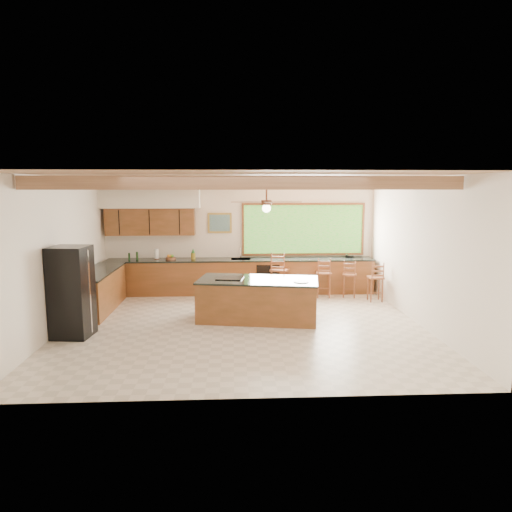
{
  "coord_description": "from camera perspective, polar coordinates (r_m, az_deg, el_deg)",
  "views": [
    {
      "loc": [
        -0.2,
        -8.97,
        2.78
      ],
      "look_at": [
        0.3,
        0.8,
        1.31
      ],
      "focal_mm": 32.0,
      "sensor_mm": 36.0,
      "label": 1
    }
  ],
  "objects": [
    {
      "name": "bar_stool_c",
      "position": [
        11.86,
        11.68,
        -2.39
      ],
      "size": [
        0.43,
        0.43,
        0.96
      ],
      "rotation": [
        0.0,
        0.0,
        -0.28
      ],
      "color": "brown",
      "rests_on": "ground"
    },
    {
      "name": "island",
      "position": [
        9.72,
        0.25,
        -5.42
      ],
      "size": [
        2.67,
        1.59,
        0.89
      ],
      "rotation": [
        0.0,
        0.0,
        -0.17
      ],
      "color": "brown",
      "rests_on": "ground"
    },
    {
      "name": "bar_stool_a",
      "position": [
        11.61,
        2.99,
        -1.85
      ],
      "size": [
        0.54,
        0.54,
        1.17
      ],
      "rotation": [
        0.0,
        0.0,
        -0.36
      ],
      "color": "brown",
      "rests_on": "ground"
    },
    {
      "name": "counter_run",
      "position": [
        11.74,
        -5.88,
        -2.9
      ],
      "size": [
        7.12,
        3.1,
        1.22
      ],
      "color": "brown",
      "rests_on": "ground"
    },
    {
      "name": "bar_stool_b",
      "position": [
        11.72,
        8.51,
        -2.21
      ],
      "size": [
        0.42,
        0.42,
        1.04
      ],
      "rotation": [
        0.0,
        0.0,
        -0.13
      ],
      "color": "brown",
      "rests_on": "ground"
    },
    {
      "name": "bar_stool_d",
      "position": [
        11.55,
        14.79,
        -2.71
      ],
      "size": [
        0.36,
        0.36,
        0.99
      ],
      "rotation": [
        0.0,
        0.0,
        0.0
      ],
      "color": "brown",
      "rests_on": "ground"
    },
    {
      "name": "ground",
      "position": [
        9.4,
        -1.58,
        -8.69
      ],
      "size": [
        7.2,
        7.2,
        0.0
      ],
      "primitive_type": "plane",
      "color": "beige",
      "rests_on": "ground"
    },
    {
      "name": "refrigerator",
      "position": [
        9.2,
        -22.06,
        -4.18
      ],
      "size": [
        0.73,
        0.71,
        1.71
      ],
      "rotation": [
        0.0,
        0.0,
        -0.1
      ],
      "color": "black",
      "rests_on": "ground"
    },
    {
      "name": "room_shell",
      "position": [
        9.64,
        -2.74,
        5.14
      ],
      "size": [
        7.27,
        6.54,
        3.02
      ],
      "color": "#F0E3CF",
      "rests_on": "ground"
    }
  ]
}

